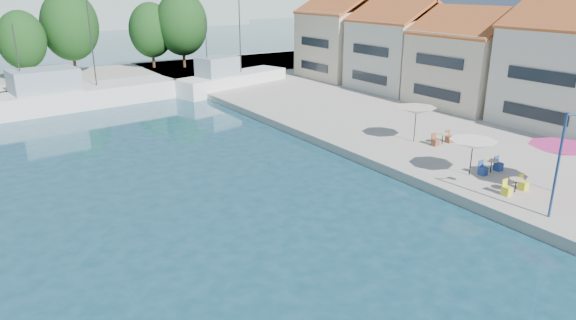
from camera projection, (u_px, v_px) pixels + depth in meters
quay_right at (480, 117)px, 43.58m from camera, size 32.00×92.00×0.60m
quay_far at (31, 85)px, 57.60m from camera, size 90.00×16.00×0.60m
hill_east at (138, 1)px, 170.24m from camera, size 140.00×40.00×12.00m
building_03 at (574, 62)px, 38.16m from camera, size 8.40×8.80×10.20m
building_04 at (473, 55)px, 45.47m from camera, size 9.00×8.80×9.20m
building_05 at (400, 43)px, 52.55m from camera, size 8.40×8.80×9.70m
building_06 at (345, 34)px, 59.63m from camera, size 9.00×8.80×10.20m
trawler_03 at (73, 96)px, 48.04m from camera, size 18.96×6.90×10.20m
trawler_04 at (230, 81)px, 55.70m from camera, size 13.97×7.04×10.20m
tree_05 at (22, 40)px, 57.46m from camera, size 5.23×5.23×7.74m
tree_06 at (70, 26)px, 61.47m from camera, size 6.68×6.68×9.89m
tree_07 at (151, 30)px, 66.18m from camera, size 5.61×5.61×8.31m
tree_08 at (182, 23)px, 66.12m from camera, size 6.58×6.58×9.74m
umbrella_pink at (561, 151)px, 26.34m from camera, size 3.27×3.27×2.50m
umbrella_white at (473, 144)px, 28.74m from camera, size 2.66×2.66×2.09m
umbrella_cream at (416, 111)px, 34.98m from camera, size 2.74×2.74×2.44m
cafe_table_01 at (515, 187)px, 26.81m from camera, size 1.82×0.70×0.76m
cafe_table_02 at (491, 168)px, 29.64m from camera, size 1.82×0.70×0.76m
cafe_table_03 at (442, 140)px, 34.98m from camera, size 1.82×0.70×0.76m
street_lamp at (568, 145)px, 22.99m from camera, size 0.98×0.55×5.03m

